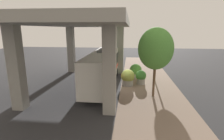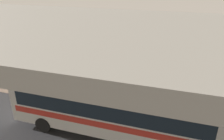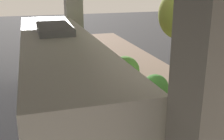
{
  "view_description": "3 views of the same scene",
  "coord_description": "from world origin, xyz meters",
  "px_view_note": "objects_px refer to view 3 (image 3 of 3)",
  "views": [
    {
      "loc": [
        -0.95,
        17.96,
        6.06
      ],
      "look_at": [
        0.94,
        0.39,
        1.91
      ],
      "focal_mm": 28.0,
      "sensor_mm": 36.0,
      "label": 1
    },
    {
      "loc": [
        12.24,
        2.84,
        8.81
      ],
      "look_at": [
        -1.47,
        -1.5,
        2.57
      ],
      "focal_mm": 35.0,
      "sensor_mm": 36.0,
      "label": 2
    },
    {
      "loc": [
        2.97,
        9.34,
        5.43
      ],
      "look_at": [
        -0.55,
        -2.37,
        1.57
      ],
      "focal_mm": 45.0,
      "sensor_mm": 36.0,
      "label": 3
    }
  ],
  "objects_px": {
    "street_tree_far": "(179,14)",
    "planter_front": "(129,99)",
    "planter_back": "(125,73)",
    "planter_middle": "(155,91)",
    "bus": "(60,77)",
    "fire_hydrant": "(138,88)"
  },
  "relations": [
    {
      "from": "planter_middle",
      "to": "street_tree_far",
      "type": "height_order",
      "value": "street_tree_far"
    },
    {
      "from": "planter_front",
      "to": "street_tree_far",
      "type": "bearing_deg",
      "value": -147.28
    },
    {
      "from": "planter_front",
      "to": "street_tree_far",
      "type": "relative_size",
      "value": 0.35
    },
    {
      "from": "fire_hydrant",
      "to": "planter_front",
      "type": "height_order",
      "value": "planter_front"
    },
    {
      "from": "planter_front",
      "to": "planter_back",
      "type": "bearing_deg",
      "value": -106.39
    },
    {
      "from": "bus",
      "to": "fire_hydrant",
      "type": "height_order",
      "value": "bus"
    },
    {
      "from": "planter_front",
      "to": "street_tree_far",
      "type": "height_order",
      "value": "street_tree_far"
    },
    {
      "from": "planter_front",
      "to": "planter_middle",
      "type": "relative_size",
      "value": 1.14
    },
    {
      "from": "street_tree_far",
      "to": "planter_front",
      "type": "bearing_deg",
      "value": 32.72
    },
    {
      "from": "planter_back",
      "to": "planter_middle",
      "type": "bearing_deg",
      "value": 102.05
    },
    {
      "from": "planter_back",
      "to": "street_tree_far",
      "type": "relative_size",
      "value": 0.35
    },
    {
      "from": "bus",
      "to": "planter_middle",
      "type": "xyz_separation_m",
      "value": [
        -4.17,
        -0.61,
        -1.26
      ]
    },
    {
      "from": "planter_front",
      "to": "planter_middle",
      "type": "xyz_separation_m",
      "value": [
        -1.46,
        -0.66,
        -0.08
      ]
    },
    {
      "from": "planter_middle",
      "to": "bus",
      "type": "bearing_deg",
      "value": 8.31
    },
    {
      "from": "bus",
      "to": "fire_hydrant",
      "type": "relative_size",
      "value": 10.61
    },
    {
      "from": "fire_hydrant",
      "to": "planter_back",
      "type": "height_order",
      "value": "planter_back"
    },
    {
      "from": "street_tree_far",
      "to": "bus",
      "type": "bearing_deg",
      "value": 18.76
    },
    {
      "from": "planter_middle",
      "to": "planter_back",
      "type": "bearing_deg",
      "value": -77.95
    },
    {
      "from": "planter_front",
      "to": "planter_middle",
      "type": "distance_m",
      "value": 1.6
    },
    {
      "from": "fire_hydrant",
      "to": "planter_front",
      "type": "relative_size",
      "value": 0.62
    },
    {
      "from": "bus",
      "to": "planter_back",
      "type": "height_order",
      "value": "bus"
    },
    {
      "from": "planter_middle",
      "to": "planter_back",
      "type": "distance_m",
      "value": 2.55
    }
  ]
}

